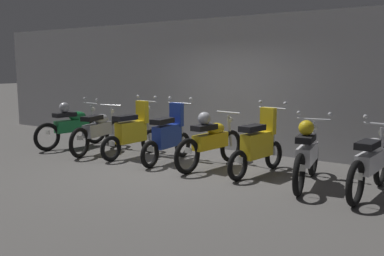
{
  "coord_description": "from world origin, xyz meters",
  "views": [
    {
      "loc": [
        4.44,
        -6.11,
        1.9
      ],
      "look_at": [
        0.13,
        0.46,
        0.75
      ],
      "focal_mm": 38.97,
      "sensor_mm": 36.0,
      "label": 1
    }
  ],
  "objects_px": {
    "motorbike_slot_3": "(168,136)",
    "motorbike_slot_4": "(211,140)",
    "motorbike_slot_5": "(258,145)",
    "motorbike_slot_6": "(307,153)",
    "motorbike_slot_0": "(72,125)",
    "motorbike_slot_2": "(133,132)",
    "motorbike_slot_7": "(371,163)",
    "motorbike_slot_1": "(98,130)"
  },
  "relations": [
    {
      "from": "motorbike_slot_2",
      "to": "motorbike_slot_6",
      "type": "height_order",
      "value": "motorbike_slot_2"
    },
    {
      "from": "motorbike_slot_1",
      "to": "motorbike_slot_6",
      "type": "bearing_deg",
      "value": -0.47
    },
    {
      "from": "motorbike_slot_3",
      "to": "motorbike_slot_5",
      "type": "xyz_separation_m",
      "value": [
        1.92,
        0.09,
        0.0
      ]
    },
    {
      "from": "motorbike_slot_0",
      "to": "motorbike_slot_2",
      "type": "bearing_deg",
      "value": -0.59
    },
    {
      "from": "motorbike_slot_4",
      "to": "motorbike_slot_6",
      "type": "relative_size",
      "value": 1.0
    },
    {
      "from": "motorbike_slot_1",
      "to": "motorbike_slot_6",
      "type": "xyz_separation_m",
      "value": [
        4.78,
        -0.04,
        0.04
      ]
    },
    {
      "from": "motorbike_slot_1",
      "to": "motorbike_slot_3",
      "type": "relative_size",
      "value": 1.15
    },
    {
      "from": "motorbike_slot_0",
      "to": "motorbike_slot_3",
      "type": "height_order",
      "value": "motorbike_slot_3"
    },
    {
      "from": "motorbike_slot_1",
      "to": "motorbike_slot_3",
      "type": "distance_m",
      "value": 1.91
    },
    {
      "from": "motorbike_slot_0",
      "to": "motorbike_slot_4",
      "type": "relative_size",
      "value": 1.0
    },
    {
      "from": "motorbike_slot_6",
      "to": "motorbike_slot_0",
      "type": "bearing_deg",
      "value": 178.74
    },
    {
      "from": "motorbike_slot_0",
      "to": "motorbike_slot_1",
      "type": "bearing_deg",
      "value": -5.21
    },
    {
      "from": "motorbike_slot_2",
      "to": "motorbike_slot_5",
      "type": "height_order",
      "value": "same"
    },
    {
      "from": "motorbike_slot_0",
      "to": "motorbike_slot_5",
      "type": "height_order",
      "value": "motorbike_slot_5"
    },
    {
      "from": "motorbike_slot_6",
      "to": "motorbike_slot_7",
      "type": "bearing_deg",
      "value": -0.51
    },
    {
      "from": "motorbike_slot_0",
      "to": "motorbike_slot_3",
      "type": "relative_size",
      "value": 1.15
    },
    {
      "from": "motorbike_slot_2",
      "to": "motorbike_slot_5",
      "type": "distance_m",
      "value": 2.87
    },
    {
      "from": "motorbike_slot_3",
      "to": "motorbike_slot_5",
      "type": "bearing_deg",
      "value": 2.83
    },
    {
      "from": "motorbike_slot_5",
      "to": "motorbike_slot_2",
      "type": "bearing_deg",
      "value": -178.16
    },
    {
      "from": "motorbike_slot_5",
      "to": "motorbike_slot_3",
      "type": "bearing_deg",
      "value": -177.17
    },
    {
      "from": "motorbike_slot_1",
      "to": "motorbike_slot_6",
      "type": "relative_size",
      "value": 0.99
    },
    {
      "from": "motorbike_slot_3",
      "to": "motorbike_slot_0",
      "type": "bearing_deg",
      "value": 179.55
    },
    {
      "from": "motorbike_slot_2",
      "to": "motorbike_slot_4",
      "type": "bearing_deg",
      "value": 1.63
    },
    {
      "from": "motorbike_slot_0",
      "to": "motorbike_slot_6",
      "type": "xyz_separation_m",
      "value": [
        5.73,
        -0.13,
        0.0
      ]
    },
    {
      "from": "motorbike_slot_2",
      "to": "motorbike_slot_4",
      "type": "xyz_separation_m",
      "value": [
        1.91,
        0.05,
        -0.0
      ]
    },
    {
      "from": "motorbike_slot_7",
      "to": "motorbike_slot_5",
      "type": "bearing_deg",
      "value": 173.82
    },
    {
      "from": "motorbike_slot_4",
      "to": "motorbike_slot_7",
      "type": "bearing_deg",
      "value": -3.37
    },
    {
      "from": "motorbike_slot_0",
      "to": "motorbike_slot_3",
      "type": "distance_m",
      "value": 2.86
    },
    {
      "from": "motorbike_slot_3",
      "to": "motorbike_slot_6",
      "type": "xyz_separation_m",
      "value": [
        2.86,
        -0.1,
        0.0
      ]
    },
    {
      "from": "motorbike_slot_1",
      "to": "motorbike_slot_2",
      "type": "relative_size",
      "value": 1.15
    },
    {
      "from": "motorbike_slot_2",
      "to": "motorbike_slot_6",
      "type": "relative_size",
      "value": 0.87
    },
    {
      "from": "motorbike_slot_0",
      "to": "motorbike_slot_7",
      "type": "bearing_deg",
      "value": -1.15
    },
    {
      "from": "motorbike_slot_5",
      "to": "motorbike_slot_7",
      "type": "relative_size",
      "value": 0.86
    },
    {
      "from": "motorbike_slot_6",
      "to": "motorbike_slot_7",
      "type": "distance_m",
      "value": 0.96
    },
    {
      "from": "motorbike_slot_5",
      "to": "motorbike_slot_6",
      "type": "relative_size",
      "value": 0.86
    },
    {
      "from": "motorbike_slot_7",
      "to": "motorbike_slot_0",
      "type": "bearing_deg",
      "value": 178.85
    },
    {
      "from": "motorbike_slot_2",
      "to": "motorbike_slot_4",
      "type": "height_order",
      "value": "motorbike_slot_2"
    },
    {
      "from": "motorbike_slot_0",
      "to": "motorbike_slot_3",
      "type": "xyz_separation_m",
      "value": [
        2.86,
        -0.02,
        -0.0
      ]
    },
    {
      "from": "motorbike_slot_5",
      "to": "motorbike_slot_7",
      "type": "xyz_separation_m",
      "value": [
        1.91,
        -0.21,
        -0.04
      ]
    },
    {
      "from": "motorbike_slot_3",
      "to": "motorbike_slot_4",
      "type": "bearing_deg",
      "value": 3.41
    },
    {
      "from": "motorbike_slot_5",
      "to": "motorbike_slot_6",
      "type": "height_order",
      "value": "motorbike_slot_5"
    },
    {
      "from": "motorbike_slot_5",
      "to": "motorbike_slot_1",
      "type": "bearing_deg",
      "value": -177.63
    }
  ]
}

